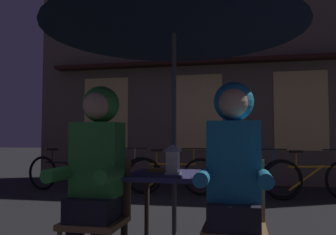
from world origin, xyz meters
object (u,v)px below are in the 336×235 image
chair_left (99,212)px  bicycle_second (114,174)px  cafe_table (174,186)px  patio_umbrella (174,11)px  chair_right (235,218)px  person_right_hooded (234,165)px  book (161,170)px  bicycle_fourth (250,177)px  bicycle_fifth (314,179)px  lantern (173,159)px  bicycle_third (172,175)px  bicycle_nearest (64,173)px  person_left_hooded (96,162)px

chair_left → bicycle_second: chair_left is taller
cafe_table → patio_umbrella: (0.00, 0.00, 1.42)m
chair_right → person_right_hooded: person_right_hooded is taller
bicycle_second → book: (1.71, -3.42, 0.41)m
bicycle_fourth → bicycle_fifth: 1.02m
lantern → bicycle_third: 3.69m
bicycle_third → person_right_hooded: bearing=-72.9°
cafe_table → bicycle_third: bicycle_third is taller
person_right_hooded → lantern: bearing=145.2°
cafe_table → bicycle_fifth: bicycle_fifth is taller
bicycle_nearest → cafe_table: bearing=-50.6°
lantern → bicycle_fifth: size_ratio=0.14×
cafe_table → chair_right: 0.62m
lantern → bicycle_nearest: size_ratio=0.14×
chair_right → bicycle_fifth: bearing=72.6°
book → bicycle_third: bearing=124.6°
bicycle_fourth → book: bearing=-102.9°
bicycle_second → bicycle_fifth: bearing=-1.6°
bicycle_fifth → cafe_table: bearing=-116.0°
chair_left → book: size_ratio=4.35×
bicycle_fourth → bicycle_nearest: bearing=-178.8°
person_left_hooded → bicycle_fifth: person_left_hooded is taller
person_right_hooded → bicycle_second: 4.60m
cafe_table → bicycle_nearest: size_ratio=0.44×
chair_right → book: bearing=143.0°
patio_umbrella → lantern: bearing=-85.0°
bicycle_second → bicycle_third: size_ratio=0.98×
chair_left → bicycle_second: size_ratio=0.53×
bicycle_third → cafe_table: bearing=-78.3°
lantern → bicycle_second: bearing=117.1°
cafe_table → bicycle_fifth: (1.66, 3.41, -0.29)m
patio_umbrella → lantern: size_ratio=10.00×
chair_left → chair_right: same height
patio_umbrella → bicycle_second: 4.32m
cafe_table → person_right_hooded: 0.67m
patio_umbrella → bicycle_second: bearing=117.7°
bicycle_fourth → book: 3.54m
lantern → person_left_hooded: 0.59m
chair_right → bicycle_second: chair_right is taller
bicycle_nearest → bicycle_fourth: size_ratio=1.00×
person_right_hooded → bicycle_fifth: bearing=72.9°
bicycle_fourth → bicycle_fifth: (1.01, -0.11, 0.00)m
chair_right → person_left_hooded: 1.03m
bicycle_fourth → cafe_table: bearing=-100.5°
patio_umbrella → book: size_ratio=11.55×
bicycle_fourth → book: size_ratio=8.37×
cafe_table → person_left_hooded: person_left_hooded is taller
person_left_hooded → bicycle_nearest: bearing=121.3°
bicycle_nearest → bicycle_second: bearing=4.0°
person_right_hooded → bicycle_third: size_ratio=0.83×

